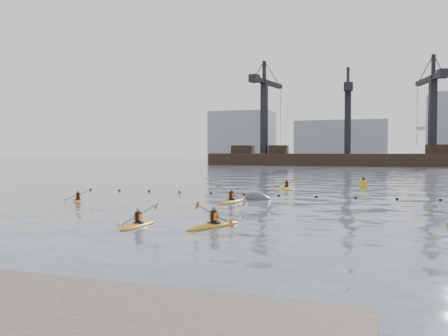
{
  "coord_description": "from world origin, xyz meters",
  "views": [
    {
      "loc": [
        9.07,
        -15.37,
        3.61
      ],
      "look_at": [
        1.57,
        6.72,
        2.8
      ],
      "focal_mm": 38.0,
      "sensor_mm": 36.0,
      "label": 1
    }
  ],
  "objects_px": {
    "kayaker_0": "(138,224)",
    "kayaker_2": "(78,201)",
    "kayaker_3": "(231,201)",
    "kayaker_5": "(286,188)",
    "mooring_buoy": "(258,199)",
    "nav_buoy": "(363,184)",
    "kayaker_1": "(214,225)"
  },
  "relations": [
    {
      "from": "kayaker_2",
      "to": "mooring_buoy",
      "type": "bearing_deg",
      "value": -14.2
    },
    {
      "from": "kayaker_2",
      "to": "kayaker_5",
      "type": "height_order",
      "value": "kayaker_5"
    },
    {
      "from": "kayaker_2",
      "to": "nav_buoy",
      "type": "xyz_separation_m",
      "value": [
        18.8,
        20.58,
        0.3
      ]
    },
    {
      "from": "kayaker_1",
      "to": "mooring_buoy",
      "type": "xyz_separation_m",
      "value": [
        -1.28,
        13.29,
        -0.11
      ]
    },
    {
      "from": "mooring_buoy",
      "to": "nav_buoy",
      "type": "height_order",
      "value": "nav_buoy"
    },
    {
      "from": "mooring_buoy",
      "to": "nav_buoy",
      "type": "bearing_deg",
      "value": 64.49
    },
    {
      "from": "kayaker_5",
      "to": "nav_buoy",
      "type": "distance_m",
      "value": 8.22
    },
    {
      "from": "mooring_buoy",
      "to": "kayaker_1",
      "type": "bearing_deg",
      "value": -84.48
    },
    {
      "from": "kayaker_1",
      "to": "kayaker_3",
      "type": "bearing_deg",
      "value": 126.81
    },
    {
      "from": "kayaker_2",
      "to": "mooring_buoy",
      "type": "relative_size",
      "value": 1.24
    },
    {
      "from": "kayaker_3",
      "to": "nav_buoy",
      "type": "distance_m",
      "value": 19.31
    },
    {
      "from": "kayaker_1",
      "to": "kayaker_3",
      "type": "relative_size",
      "value": 0.97
    },
    {
      "from": "kayaker_0",
      "to": "mooring_buoy",
      "type": "bearing_deg",
      "value": 81.97
    },
    {
      "from": "kayaker_0",
      "to": "mooring_buoy",
      "type": "height_order",
      "value": "kayaker_0"
    },
    {
      "from": "kayaker_1",
      "to": "kayaker_3",
      "type": "xyz_separation_m",
      "value": [
        -2.51,
        10.54,
        0.0
      ]
    },
    {
      "from": "kayaker_1",
      "to": "mooring_buoy",
      "type": "distance_m",
      "value": 13.35
    },
    {
      "from": "nav_buoy",
      "to": "kayaker_3",
      "type": "bearing_deg",
      "value": -115.29
    },
    {
      "from": "kayaker_1",
      "to": "kayaker_2",
      "type": "bearing_deg",
      "value": 173.82
    },
    {
      "from": "kayaker_0",
      "to": "nav_buoy",
      "type": "xyz_separation_m",
      "value": [
        9.26,
        29.02,
        0.29
      ]
    },
    {
      "from": "kayaker_1",
      "to": "kayaker_5",
      "type": "height_order",
      "value": "kayaker_1"
    },
    {
      "from": "kayaker_2",
      "to": "nav_buoy",
      "type": "relative_size",
      "value": 2.02
    },
    {
      "from": "nav_buoy",
      "to": "kayaker_5",
      "type": "bearing_deg",
      "value": -147.13
    },
    {
      "from": "kayaker_1",
      "to": "mooring_buoy",
      "type": "bearing_deg",
      "value": 118.95
    },
    {
      "from": "kayaker_3",
      "to": "kayaker_5",
      "type": "height_order",
      "value": "kayaker_3"
    },
    {
      "from": "nav_buoy",
      "to": "kayaker_0",
      "type": "bearing_deg",
      "value": -107.69
    },
    {
      "from": "kayaker_5",
      "to": "nav_buoy",
      "type": "bearing_deg",
      "value": 2.56
    },
    {
      "from": "kayaker_0",
      "to": "kayaker_2",
      "type": "height_order",
      "value": "kayaker_0"
    },
    {
      "from": "kayaker_3",
      "to": "mooring_buoy",
      "type": "distance_m",
      "value": 3.0
    },
    {
      "from": "kayaker_2",
      "to": "nav_buoy",
      "type": "distance_m",
      "value": 27.87
    },
    {
      "from": "mooring_buoy",
      "to": "kayaker_5",
      "type": "bearing_deg",
      "value": 89.31
    },
    {
      "from": "kayaker_1",
      "to": "mooring_buoy",
      "type": "relative_size",
      "value": 1.7
    },
    {
      "from": "kayaker_3",
      "to": "nav_buoy",
      "type": "xyz_separation_m",
      "value": [
        8.25,
        17.46,
        0.28
      ]
    }
  ]
}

